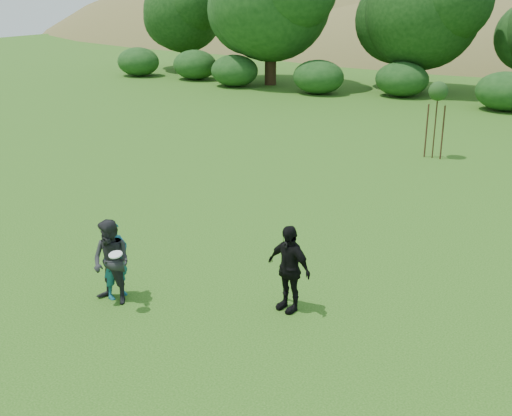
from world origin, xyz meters
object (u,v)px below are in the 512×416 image
Objects in this scene: player_black at (289,268)px; sapling at (438,93)px; player_teal at (115,260)px; player_grey at (112,262)px.

sapling reaches higher than player_black.
player_teal is at bearing -99.75° from sapling.
player_teal is 0.25m from player_grey.
player_teal is at bearing -144.25° from player_black.
player_grey is (0.11, -0.22, 0.06)m from player_teal.
sapling is (2.39, 14.73, 1.54)m from player_grey.
player_grey reaches higher than player_teal.
sapling is (-0.83, 13.20, 1.52)m from player_black.
player_black is (3.22, 1.53, 0.01)m from player_grey.
player_black is 0.63× the size of sapling.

